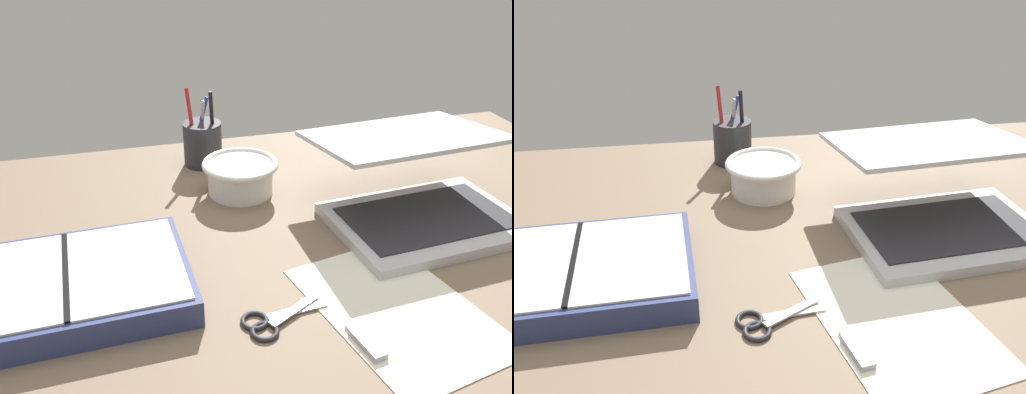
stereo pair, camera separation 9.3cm
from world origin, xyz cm
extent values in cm
cube|color=#75604C|center=(0.00, 0.00, 1.00)|extent=(140.00, 100.00, 2.00)
cube|color=#B7B7BC|center=(23.23, 1.81, 2.90)|extent=(33.60, 25.10, 1.80)
cube|color=#232328|center=(23.23, 1.81, 3.92)|extent=(29.27, 18.50, 0.24)
cube|color=#B7B7BC|center=(22.39, 11.65, 14.96)|extent=(33.60, 25.03, 3.52)
cube|color=silver|center=(22.43, 11.18, 14.90)|extent=(30.87, 22.53, 2.77)
cylinder|color=silver|center=(-4.63, 22.71, 4.95)|extent=(12.32, 12.32, 5.89)
torus|color=silver|center=(-4.63, 22.71, 7.89)|extent=(14.49, 14.49, 1.16)
cylinder|color=#28282D|center=(-9.09, 37.53, 6.58)|extent=(8.00, 8.00, 9.17)
cylinder|color=black|center=(-7.03, 36.74, 10.63)|extent=(1.49, 2.60, 15.27)
cylinder|color=#233899|center=(-9.18, 39.72, 9.54)|extent=(4.31, 0.95, 12.82)
cylinder|color=#B21E1E|center=(-11.23, 37.02, 10.80)|extent=(1.69, 4.60, 15.34)
cylinder|color=#B7B7BC|center=(-8.72, 39.69, 9.11)|extent=(1.80, 0.97, 12.25)
cube|color=navy|center=(-35.82, -2.80, 4.04)|extent=(34.74, 24.82, 4.09)
cube|color=silver|center=(-27.67, -2.47, 6.24)|extent=(16.51, 22.00, 0.30)
cube|color=black|center=(-35.82, -2.80, 6.39)|extent=(1.66, 21.40, 0.30)
cube|color=#B7B7BC|center=(-5.95, -14.10, 2.60)|extent=(8.74, 5.61, 0.30)
cube|color=#B7B7BC|center=(-5.95, -14.10, 2.30)|extent=(9.41, 2.05, 0.30)
torus|color=#232328|center=(-11.14, -17.00, 2.30)|extent=(3.90, 3.90, 0.70)
torus|color=#232328|center=(-11.88, -14.64, 2.30)|extent=(3.90, 3.90, 0.70)
cube|color=silver|center=(7.95, -17.13, 2.08)|extent=(25.27, 32.68, 0.16)
cube|color=#99999E|center=(0.71, -22.87, 2.50)|extent=(3.03, 6.26, 1.00)
cube|color=silver|center=(0.07, -19.32, 2.50)|extent=(1.39, 1.39, 0.60)
camera|label=1|loc=(-27.30, -72.05, 52.83)|focal=40.00mm
camera|label=2|loc=(-18.20, -73.98, 52.83)|focal=40.00mm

